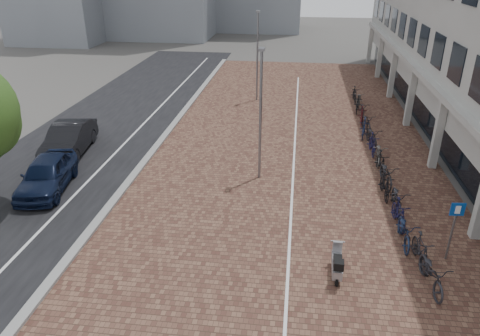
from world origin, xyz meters
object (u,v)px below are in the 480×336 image
(car_navy, at_px, (47,174))
(parking_sign, at_px, (454,223))
(scooter_front, at_px, (337,263))
(car_dark, at_px, (69,139))

(car_navy, xyz_separation_m, parking_sign, (15.76, -2.99, 0.71))
(car_navy, xyz_separation_m, scooter_front, (12.06, -4.30, -0.25))
(car_navy, relative_size, scooter_front, 3.04)
(car_navy, relative_size, car_dark, 0.92)
(car_navy, distance_m, car_dark, 4.00)
(car_navy, xyz_separation_m, car_dark, (-0.94, 3.89, 0.04))
(scooter_front, xyz_separation_m, parking_sign, (3.70, 1.31, 0.95))
(car_dark, relative_size, parking_sign, 2.14)
(car_dark, distance_m, scooter_front, 15.36)
(car_navy, bearing_deg, scooter_front, -29.84)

